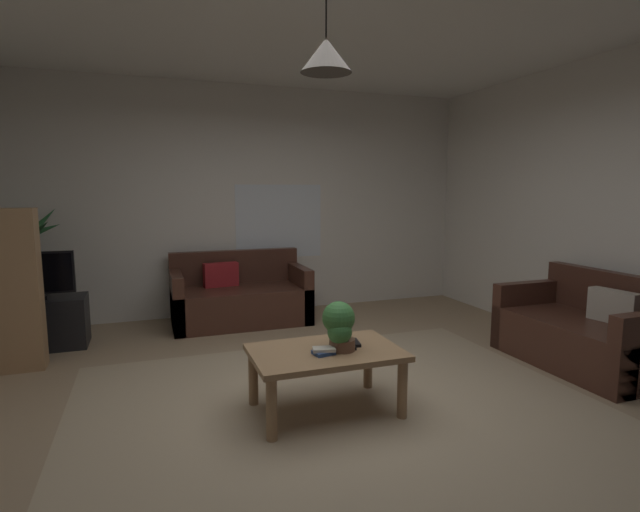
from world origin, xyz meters
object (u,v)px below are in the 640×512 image
Objects in this scene: book_on_table_0 at (323,352)px; potted_plant_on_table at (339,325)px; remote_on_table_1 at (350,346)px; potted_palm_corner at (28,276)px; tv_stand at (37,324)px; coffee_table at (326,359)px; couch_under_window at (240,299)px; book_on_table_1 at (324,349)px; pendant_lamp at (326,55)px; tv at (33,275)px; remote_on_table_0 at (355,343)px; couch_right_side at (585,335)px.

potted_plant_on_table is at bearing 17.67° from book_on_table_0.
potted_palm_corner is at bearing 139.51° from remote_on_table_1.
potted_palm_corner is at bearing 129.80° from book_on_table_0.
potted_plant_on_table is 0.38× the size of tv_stand.
potted_palm_corner is (-2.28, 2.74, 0.20)m from book_on_table_0.
couch_under_window is at bearing 93.29° from coffee_table.
book_on_table_1 is 0.29× the size of pendant_lamp.
book_on_table_1 is 0.21× the size of tv.
book_on_table_0 is 0.10× the size of potted_palm_corner.
book_on_table_0 reaches higher than remote_on_table_1.
remote_on_table_1 is at bearing -1.92° from coffee_table.
book_on_table_0 is at bearing -47.25° from tv_stand.
pendant_lamp is (0.04, 0.09, 1.92)m from book_on_table_1.
tv reaches higher than tv_stand.
couch_under_window is at bearing 92.14° from book_on_table_0.
tv_stand reaches higher than remote_on_table_0.
coffee_table is 1.99× the size of pendant_lamp.
tv is (-2.37, 2.22, 0.27)m from remote_on_table_1.
couch_right_side is 1.55× the size of tv_stand.
book_on_table_0 is at bearing -86.10° from couch_right_side.
coffee_table is 6.86× the size of book_on_table_1.
book_on_table_1 reaches higher than remote_on_table_1.
couch_right_side is 2.54m from book_on_table_0.
remote_on_table_0 is 3.27m from tv.
couch_under_window is 10.27× the size of book_on_table_1.
remote_on_table_0 is (0.24, 0.04, 0.08)m from coffee_table.
tv_stand is (-2.37, 2.24, -0.21)m from remote_on_table_1.
book_on_table_0 is 0.15× the size of tv_stand.
remote_on_table_0 reaches higher than coffee_table.
potted_palm_corner is 3.93m from pendant_lamp.
tv_stand is 0.64× the size of potted_palm_corner.
pendant_lamp is (0.05, 0.09, 1.95)m from book_on_table_0.
tv is 0.46m from potted_palm_corner.
pendant_lamp is at bearing 152.96° from potted_plant_on_table.
couch_under_window is 11.54× the size of book_on_table_0.
potted_palm_corner is (-2.57, 2.61, 0.20)m from remote_on_table_0.
book_on_table_1 is at bearing -116.82° from coffee_table.
pendant_lamp is at bearing -48.72° from potted_palm_corner.
remote_on_table_0 is at bearing -88.83° from couch_right_side.
remote_on_table_1 is (0.18, -0.01, 0.08)m from coffee_table.
potted_plant_on_table is at bearing -45.02° from tv_stand.
couch_right_side reaches higher than book_on_table_0.
coffee_table is 2.03m from pendant_lamp.
potted_palm_corner reaches higher than potted_plant_on_table.
tv_stand is (-2.15, 2.32, -0.24)m from book_on_table_1.
coffee_table is 0.74× the size of potted_palm_corner.
pendant_lamp reaches higher than tv.
couch_right_side is at bearing 2.01° from coffee_table.
coffee_table is 1.41× the size of tv.
tv is (-2.19, 2.21, 0.36)m from coffee_table.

